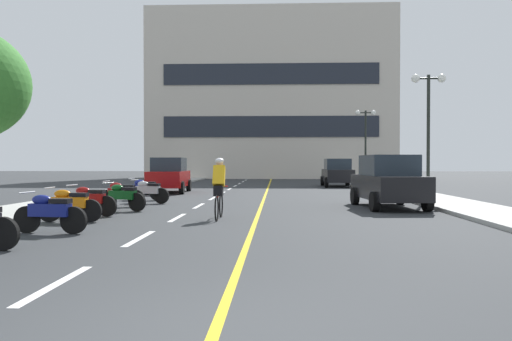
{
  "coord_description": "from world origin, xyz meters",
  "views": [
    {
      "loc": [
        0.82,
        -4.46,
        1.55
      ],
      "look_at": [
        -0.16,
        19.33,
        1.2
      ],
      "focal_mm": 36.24,
      "sensor_mm": 36.0,
      "label": 1
    }
  ],
  "objects_px": {
    "motorcycle_5": "(122,196)",
    "motorcycle_6": "(121,193)",
    "motorcycle_2": "(50,212)",
    "cyclist_rider": "(219,187)",
    "street_lamp_far": "(366,130)",
    "parked_car_far": "(337,173)",
    "parked_car_mid": "(169,175)",
    "motorcycle_4": "(89,200)",
    "motorcycle_8": "(144,189)",
    "parked_car_near": "(388,181)",
    "street_lamp_mid": "(428,107)",
    "motorcycle_3": "(69,204)",
    "motorcycle_7": "(148,191)"
  },
  "relations": [
    {
      "from": "parked_car_mid",
      "to": "cyclist_rider",
      "type": "height_order",
      "value": "parked_car_mid"
    },
    {
      "from": "parked_car_mid",
      "to": "cyclist_rider",
      "type": "relative_size",
      "value": 2.41
    },
    {
      "from": "parked_car_mid",
      "to": "parked_car_far",
      "type": "height_order",
      "value": "same"
    },
    {
      "from": "motorcycle_2",
      "to": "motorcycle_4",
      "type": "xyz_separation_m",
      "value": [
        -0.49,
        3.67,
        0.0
      ]
    },
    {
      "from": "motorcycle_5",
      "to": "motorcycle_8",
      "type": "bearing_deg",
      "value": 96.38
    },
    {
      "from": "parked_car_near",
      "to": "motorcycle_3",
      "type": "distance_m",
      "value": 10.4
    },
    {
      "from": "motorcycle_6",
      "to": "motorcycle_7",
      "type": "height_order",
      "value": "same"
    },
    {
      "from": "motorcycle_3",
      "to": "street_lamp_far",
      "type": "bearing_deg",
      "value": 63.69
    },
    {
      "from": "motorcycle_8",
      "to": "motorcycle_2",
      "type": "bearing_deg",
      "value": -86.95
    },
    {
      "from": "motorcycle_5",
      "to": "motorcycle_6",
      "type": "relative_size",
      "value": 0.97
    },
    {
      "from": "motorcycle_4",
      "to": "motorcycle_2",
      "type": "bearing_deg",
      "value": -82.45
    },
    {
      "from": "motorcycle_4",
      "to": "motorcycle_3",
      "type": "bearing_deg",
      "value": -88.18
    },
    {
      "from": "cyclist_rider",
      "to": "motorcycle_8",
      "type": "bearing_deg",
      "value": 119.29
    },
    {
      "from": "parked_car_mid",
      "to": "motorcycle_4",
      "type": "distance_m",
      "value": 11.85
    },
    {
      "from": "parked_car_mid",
      "to": "motorcycle_5",
      "type": "distance_m",
      "value": 10.23
    },
    {
      "from": "street_lamp_mid",
      "to": "motorcycle_3",
      "type": "bearing_deg",
      "value": -142.64
    },
    {
      "from": "street_lamp_far",
      "to": "motorcycle_8",
      "type": "xyz_separation_m",
      "value": [
        -11.79,
        -15.75,
        -3.42
      ]
    },
    {
      "from": "motorcycle_5",
      "to": "motorcycle_6",
      "type": "height_order",
      "value": "same"
    },
    {
      "from": "motorcycle_2",
      "to": "parked_car_near",
      "type": "bearing_deg",
      "value": 37.83
    },
    {
      "from": "motorcycle_3",
      "to": "motorcycle_5",
      "type": "bearing_deg",
      "value": 82.2
    },
    {
      "from": "motorcycle_8",
      "to": "cyclist_rider",
      "type": "relative_size",
      "value": 0.96
    },
    {
      "from": "street_lamp_mid",
      "to": "motorcycle_6",
      "type": "distance_m",
      "value": 13.19
    },
    {
      "from": "motorcycle_3",
      "to": "parked_car_far",
      "type": "bearing_deg",
      "value": 65.65
    },
    {
      "from": "motorcycle_4",
      "to": "parked_car_near",
      "type": "bearing_deg",
      "value": 18.86
    },
    {
      "from": "motorcycle_5",
      "to": "motorcycle_7",
      "type": "height_order",
      "value": "same"
    },
    {
      "from": "street_lamp_mid",
      "to": "parked_car_far",
      "type": "relative_size",
      "value": 1.24
    },
    {
      "from": "cyclist_rider",
      "to": "motorcycle_6",
      "type": "bearing_deg",
      "value": 135.48
    },
    {
      "from": "motorcycle_2",
      "to": "motorcycle_6",
      "type": "xyz_separation_m",
      "value": [
        -0.54,
        6.93,
        0.0
      ]
    },
    {
      "from": "street_lamp_far",
      "to": "parked_car_near",
      "type": "bearing_deg",
      "value": -97.3
    },
    {
      "from": "motorcycle_2",
      "to": "motorcycle_6",
      "type": "bearing_deg",
      "value": 94.47
    },
    {
      "from": "motorcycle_7",
      "to": "street_lamp_mid",
      "type": "bearing_deg",
      "value": 13.91
    },
    {
      "from": "parked_car_mid",
      "to": "parked_car_far",
      "type": "distance_m",
      "value": 12.06
    },
    {
      "from": "street_lamp_mid",
      "to": "parked_car_mid",
      "type": "relative_size",
      "value": 1.22
    },
    {
      "from": "motorcycle_5",
      "to": "motorcycle_8",
      "type": "height_order",
      "value": "same"
    },
    {
      "from": "parked_car_far",
      "to": "motorcycle_4",
      "type": "bearing_deg",
      "value": -116.14
    },
    {
      "from": "street_lamp_far",
      "to": "parked_car_far",
      "type": "bearing_deg",
      "value": -128.27
    },
    {
      "from": "motorcycle_2",
      "to": "motorcycle_3",
      "type": "bearing_deg",
      "value": 101.51
    },
    {
      "from": "street_lamp_far",
      "to": "parked_car_far",
      "type": "height_order",
      "value": "street_lamp_far"
    },
    {
      "from": "parked_car_near",
      "to": "cyclist_rider",
      "type": "distance_m",
      "value": 6.63
    },
    {
      "from": "street_lamp_mid",
      "to": "parked_car_near",
      "type": "relative_size",
      "value": 1.21
    },
    {
      "from": "motorcycle_8",
      "to": "parked_car_far",
      "type": "bearing_deg",
      "value": 53.52
    },
    {
      "from": "motorcycle_4",
      "to": "motorcycle_7",
      "type": "bearing_deg",
      "value": 83.61
    },
    {
      "from": "street_lamp_far",
      "to": "motorcycle_8",
      "type": "distance_m",
      "value": 19.97
    },
    {
      "from": "street_lamp_mid",
      "to": "street_lamp_far",
      "type": "relative_size",
      "value": 1.01
    },
    {
      "from": "motorcycle_5",
      "to": "cyclist_rider",
      "type": "relative_size",
      "value": 0.93
    },
    {
      "from": "parked_car_mid",
      "to": "motorcycle_3",
      "type": "xyz_separation_m",
      "value": [
        0.19,
        -13.36,
        -0.44
      ]
    },
    {
      "from": "parked_car_near",
      "to": "motorcycle_4",
      "type": "bearing_deg",
      "value": -161.14
    },
    {
      "from": "street_lamp_mid",
      "to": "motorcycle_2",
      "type": "relative_size",
      "value": 3.07
    },
    {
      "from": "parked_car_mid",
      "to": "motorcycle_8",
      "type": "distance_m",
      "value": 5.48
    },
    {
      "from": "parked_car_far",
      "to": "motorcycle_3",
      "type": "relative_size",
      "value": 2.47
    }
  ]
}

